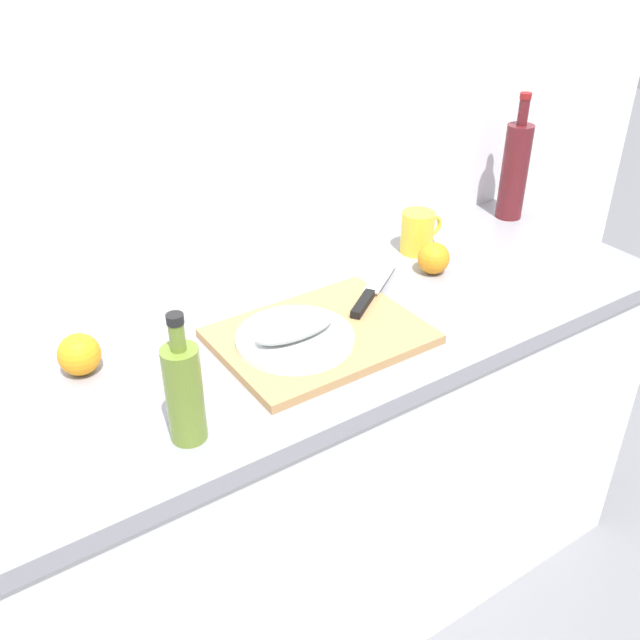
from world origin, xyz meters
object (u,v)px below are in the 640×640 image
Objects in this scene: olive_oil_bottle at (184,391)px; coffee_mug_1 at (418,232)px; wine_bottle at (515,170)px; white_plate at (295,338)px; chef_knife at (370,293)px; orange_0 at (433,258)px; fish_fillet at (295,328)px; cutting_board at (320,336)px.

olive_oil_bottle is 1.99× the size of coffee_mug_1.
wine_bottle is at bearing 4.02° from coffee_mug_1.
coffee_mug_1 reaches higher than white_plate.
chef_knife is 0.23m from orange_0.
fish_fillet is at bearing 159.75° from chef_knife.
white_plate is 0.55m from coffee_mug_1.
coffee_mug_1 is at bearing 22.71° from olive_oil_bottle.
fish_fillet is 0.74× the size of olive_oil_bottle.
olive_oil_bottle is (-0.30, -0.13, 0.05)m from fish_fillet.
olive_oil_bottle is 0.71× the size of wine_bottle.
fish_fillet is 2.33× the size of orange_0.
olive_oil_bottle is at bearing -163.53° from orange_0.
olive_oil_bottle is at bearing -156.98° from fish_fillet.
cutting_board is 1.20× the size of wine_bottle.
orange_0 is at bearing 16.47° from olive_oil_bottle.
olive_oil_bottle is (-0.36, -0.13, 0.09)m from cutting_board.
white_plate is 0.69× the size of wine_bottle.
wine_bottle is (0.82, 0.24, 0.13)m from cutting_board.
cutting_board is at bearing -166.29° from orange_0.
wine_bottle is 2.82× the size of coffee_mug_1.
olive_oil_bottle is 3.16× the size of orange_0.
coffee_mug_1 is at bearing 22.53° from fish_fillet.
fish_fillet is at bearing 0.00° from white_plate.
orange_0 is at bearing 12.01° from fish_fillet.
wine_bottle reaches higher than chef_knife.
wine_bottle is at bearing 15.13° from white_plate.
white_plate reaches higher than cutting_board.
chef_knife is at bearing 19.12° from cutting_board.
wine_bottle is 0.45m from orange_0.
chef_knife is 0.67m from wine_bottle.
cutting_board is 0.50m from coffee_mug_1.
chef_knife is (0.18, 0.06, 0.02)m from cutting_board.
chef_knife reaches higher than white_plate.
coffee_mug_1 is at bearing 67.84° from orange_0.
cutting_board is at bearing 19.46° from olive_oil_bottle.
wine_bottle is 0.38m from coffee_mug_1.
fish_fillet reaches higher than chef_knife.
chef_knife is 2.03× the size of coffee_mug_1.
coffee_mug_1 reaches higher than cutting_board.
wine_bottle reaches higher than olive_oil_bottle.
wine_bottle is at bearing 17.20° from olive_oil_bottle.
orange_0 is at bearing -25.68° from chef_knife.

